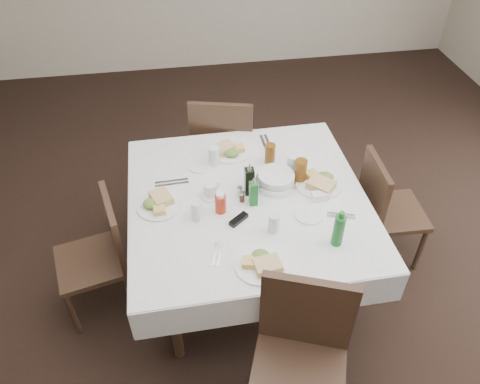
{
  "coord_description": "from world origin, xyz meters",
  "views": [
    {
      "loc": [
        -0.5,
        -1.87,
        2.65
      ],
      "look_at": [
        -0.17,
        0.2,
        0.8
      ],
      "focal_mm": 35.0,
      "sensor_mm": 36.0,
      "label": 1
    }
  ],
  "objects_px": {
    "chair_east": "(384,205)",
    "ketchup_bottle": "(220,203)",
    "water_e": "(293,164)",
    "green_bottle": "(339,230)",
    "oil_cruet_dark": "(249,180)",
    "chair_north": "(223,143)",
    "water_n": "(214,156)",
    "chair_west": "(102,250)",
    "dining_table": "(248,206)",
    "coffee_mug": "(211,190)",
    "oil_cruet_green": "(253,193)",
    "bread_basket": "(276,180)",
    "water_w": "(197,210)",
    "water_s": "(274,223)",
    "chair_south": "(301,352)"
  },
  "relations": [
    {
      "from": "chair_east",
      "to": "coffee_mug",
      "type": "distance_m",
      "value": 1.21
    },
    {
      "from": "water_w",
      "to": "oil_cruet_dark",
      "type": "distance_m",
      "value": 0.37
    },
    {
      "from": "dining_table",
      "to": "chair_north",
      "type": "distance_m",
      "value": 0.88
    },
    {
      "from": "ketchup_bottle",
      "to": "coffee_mug",
      "type": "distance_m",
      "value": 0.15
    },
    {
      "from": "oil_cruet_green",
      "to": "coffee_mug",
      "type": "bearing_deg",
      "value": 155.2
    },
    {
      "from": "chair_east",
      "to": "water_e",
      "type": "xyz_separation_m",
      "value": [
        -0.63,
        0.12,
        0.34
      ]
    },
    {
      "from": "water_w",
      "to": "bread_basket",
      "type": "relative_size",
      "value": 0.48
    },
    {
      "from": "chair_east",
      "to": "ketchup_bottle",
      "type": "distance_m",
      "value": 1.19
    },
    {
      "from": "chair_south",
      "to": "oil_cruet_green",
      "type": "distance_m",
      "value": 0.92
    },
    {
      "from": "chair_west",
      "to": "water_s",
      "type": "bearing_deg",
      "value": -14.47
    },
    {
      "from": "bread_basket",
      "to": "chair_west",
      "type": "bearing_deg",
      "value": -173.43
    },
    {
      "from": "water_n",
      "to": "coffee_mug",
      "type": "relative_size",
      "value": 1.04
    },
    {
      "from": "chair_north",
      "to": "chair_east",
      "type": "distance_m",
      "value": 1.27
    },
    {
      "from": "dining_table",
      "to": "coffee_mug",
      "type": "distance_m",
      "value": 0.25
    },
    {
      "from": "water_n",
      "to": "chair_west",
      "type": "bearing_deg",
      "value": -152.4
    },
    {
      "from": "water_n",
      "to": "oil_cruet_dark",
      "type": "relative_size",
      "value": 0.58
    },
    {
      "from": "oil_cruet_dark",
      "to": "green_bottle",
      "type": "height_order",
      "value": "oil_cruet_dark"
    },
    {
      "from": "green_bottle",
      "to": "oil_cruet_green",
      "type": "bearing_deg",
      "value": 135.52
    },
    {
      "from": "dining_table",
      "to": "coffee_mug",
      "type": "relative_size",
      "value": 11.24
    },
    {
      "from": "chair_west",
      "to": "water_n",
      "type": "bearing_deg",
      "value": 27.6
    },
    {
      "from": "oil_cruet_dark",
      "to": "green_bottle",
      "type": "relative_size",
      "value": 1.0
    },
    {
      "from": "water_e",
      "to": "green_bottle",
      "type": "height_order",
      "value": "green_bottle"
    },
    {
      "from": "chair_west",
      "to": "water_e",
      "type": "bearing_deg",
      "value": 10.37
    },
    {
      "from": "chair_east",
      "to": "water_n",
      "type": "distance_m",
      "value": 1.2
    },
    {
      "from": "water_s",
      "to": "chair_east",
      "type": "bearing_deg",
      "value": 23.13
    },
    {
      "from": "chair_west",
      "to": "coffee_mug",
      "type": "distance_m",
      "value": 0.77
    },
    {
      "from": "chair_north",
      "to": "water_e",
      "type": "height_order",
      "value": "chair_north"
    },
    {
      "from": "chair_east",
      "to": "oil_cruet_dark",
      "type": "relative_size",
      "value": 3.7
    },
    {
      "from": "water_n",
      "to": "chair_south",
      "type": "bearing_deg",
      "value": -78.13
    },
    {
      "from": "chair_north",
      "to": "oil_cruet_green",
      "type": "relative_size",
      "value": 4.81
    },
    {
      "from": "dining_table",
      "to": "chair_north",
      "type": "height_order",
      "value": "chair_north"
    },
    {
      "from": "chair_north",
      "to": "bread_basket",
      "type": "height_order",
      "value": "chair_north"
    },
    {
      "from": "chair_south",
      "to": "water_s",
      "type": "bearing_deg",
      "value": 91.29
    },
    {
      "from": "water_n",
      "to": "coffee_mug",
      "type": "distance_m",
      "value": 0.31
    },
    {
      "from": "dining_table",
      "to": "water_e",
      "type": "height_order",
      "value": "water_e"
    },
    {
      "from": "water_e",
      "to": "ketchup_bottle",
      "type": "bearing_deg",
      "value": -150.44
    },
    {
      "from": "water_w",
      "to": "water_e",
      "type": "bearing_deg",
      "value": 26.51
    },
    {
      "from": "chair_north",
      "to": "chair_east",
      "type": "bearing_deg",
      "value": -38.98
    },
    {
      "from": "bread_basket",
      "to": "oil_cruet_dark",
      "type": "bearing_deg",
      "value": -163.93
    },
    {
      "from": "water_s",
      "to": "green_bottle",
      "type": "relative_size",
      "value": 0.52
    },
    {
      "from": "green_bottle",
      "to": "oil_cruet_dark",
      "type": "bearing_deg",
      "value": 129.53
    },
    {
      "from": "chair_east",
      "to": "chair_south",
      "type": "bearing_deg",
      "value": -130.31
    },
    {
      "from": "water_e",
      "to": "coffee_mug",
      "type": "height_order",
      "value": "water_e"
    },
    {
      "from": "ketchup_bottle",
      "to": "chair_east",
      "type": "bearing_deg",
      "value": 8.19
    },
    {
      "from": "water_w",
      "to": "coffee_mug",
      "type": "distance_m",
      "value": 0.21
    },
    {
      "from": "oil_cruet_dark",
      "to": "water_e",
      "type": "bearing_deg",
      "value": 26.04
    },
    {
      "from": "chair_north",
      "to": "chair_west",
      "type": "bearing_deg",
      "value": -133.94
    },
    {
      "from": "bread_basket",
      "to": "water_s",
      "type": "bearing_deg",
      "value": -104.19
    },
    {
      "from": "chair_east",
      "to": "water_s",
      "type": "relative_size",
      "value": 7.21
    },
    {
      "from": "chair_north",
      "to": "chair_east",
      "type": "height_order",
      "value": "chair_north"
    }
  ]
}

